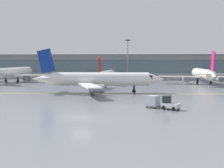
# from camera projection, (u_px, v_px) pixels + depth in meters

# --- Properties ---
(ground_plane) EXTENTS (400.00, 400.00, 0.00)m
(ground_plane) POSITION_uv_depth(u_px,v_px,m) (81.00, 117.00, 41.39)
(ground_plane) COLOR slate
(taxiway_centreline_stripe) EXTENTS (109.60, 10.10, 0.01)m
(taxiway_centreline_stripe) POSITION_uv_depth(u_px,v_px,m) (99.00, 94.00, 69.73)
(taxiway_centreline_stripe) COLOR yellow
(taxiway_centreline_stripe) RESTS_ON ground_plane
(terminal_concourse) EXTENTS (200.96, 11.00, 9.60)m
(terminal_concourse) POSITION_uv_depth(u_px,v_px,m) (126.00, 66.00, 125.24)
(terminal_concourse) COLOR #B2B7BC
(terminal_concourse) RESTS_ON ground_plane
(gate_airplane_1) EXTENTS (29.62, 31.82, 10.55)m
(gate_airplane_1) POSITION_uv_depth(u_px,v_px,m) (14.00, 73.00, 106.27)
(gate_airplane_1) COLOR white
(gate_airplane_1) RESTS_ON ground_plane
(gate_airplane_2) EXTENTS (23.90, 25.75, 8.53)m
(gate_airplane_2) POSITION_uv_depth(u_px,v_px,m) (106.00, 75.00, 103.04)
(gate_airplane_2) COLOR silver
(gate_airplane_2) RESTS_ON ground_plane
(gate_airplane_3) EXTENTS (28.31, 30.45, 10.09)m
(gate_airplane_3) POSITION_uv_depth(u_px,v_px,m) (203.00, 74.00, 97.83)
(gate_airplane_3) COLOR silver
(gate_airplane_3) RESTS_ON ground_plane
(taxiing_regional_jet) EXTENTS (30.69, 28.43, 10.16)m
(taxiing_regional_jet) POSITION_uv_depth(u_px,v_px,m) (99.00, 79.00, 71.48)
(taxiing_regional_jet) COLOR white
(taxiing_regional_jet) RESTS_ON ground_plane
(baggage_tug) EXTENTS (2.94, 2.63, 2.10)m
(baggage_tug) POSITION_uv_depth(u_px,v_px,m) (170.00, 104.00, 47.47)
(baggage_tug) COLOR silver
(baggage_tug) RESTS_ON ground_plane
(cargo_dolly_lead) EXTENTS (2.64, 2.50, 1.94)m
(cargo_dolly_lead) POSITION_uv_depth(u_px,v_px,m) (154.00, 101.00, 49.34)
(cargo_dolly_lead) COLOR #595B60
(cargo_dolly_lead) RESTS_ON ground_plane
(apron_light_mast_1) EXTENTS (1.80, 0.36, 15.02)m
(apron_light_mast_1) POSITION_uv_depth(u_px,v_px,m) (128.00, 58.00, 117.12)
(apron_light_mast_1) COLOR gray
(apron_light_mast_1) RESTS_ON ground_plane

